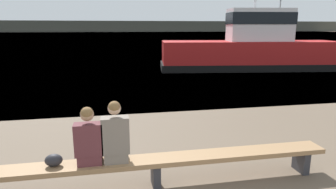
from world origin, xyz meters
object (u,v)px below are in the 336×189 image
Objects in this scene: tugboat_red at (251,50)px; moored_sailboat at (279,47)px; person_left at (89,139)px; person_right at (115,136)px; shopping_bag at (54,160)px; bench_main at (156,163)px.

moored_sailboat is (9.02, 11.77, -0.69)m from tugboat_red.
person_right is (0.40, -0.00, 0.03)m from person_left.
person_right is at bearing -0.16° from person_left.
person_left is 0.08× the size of tugboat_red.
moored_sailboat is at bearing -29.71° from tugboat_red.
person_left reaches higher than shopping_bag.
bench_main is 0.53× the size of tugboat_red.
person_right is at bearing -1.63° from shopping_bag.
moored_sailboat is (17.46, 24.37, -0.46)m from person_right.
moored_sailboat is (16.84, 24.36, 0.06)m from bench_main.
person_left is at bearing -179.82° from bench_main.
shopping_bag is 15.70m from tugboat_red.
bench_main is at bearing 0.18° from person_left.
person_right is at bearing -179.60° from bench_main.
moored_sailboat is (18.39, 24.34, -0.13)m from shopping_bag.
tugboat_red is 1.28× the size of moored_sailboat.
bench_main is at bearing 0.40° from person_right.
moored_sailboat reaches higher than tugboat_red.
tugboat_red reaches higher than person_right.
moored_sailboat is at bearing 52.93° from shopping_bag.
person_left is 0.40m from person_right.
shopping_bag is (-0.93, 0.03, -0.33)m from person_right.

